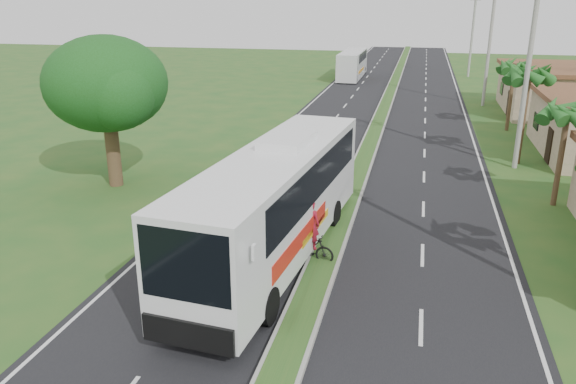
# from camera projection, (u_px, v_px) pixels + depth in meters

# --- Properties ---
(ground) EXTENTS (180.00, 180.00, 0.00)m
(ground) POSITION_uv_depth(u_px,v_px,m) (304.00, 313.00, 17.24)
(ground) COLOR #22521E
(ground) RESTS_ON ground
(road_asphalt) EXTENTS (14.00, 160.00, 0.02)m
(road_asphalt) POSITION_uv_depth(u_px,v_px,m) (368.00, 150.00, 35.62)
(road_asphalt) COLOR black
(road_asphalt) RESTS_ON ground
(median_strip) EXTENTS (1.20, 160.00, 0.18)m
(median_strip) POSITION_uv_depth(u_px,v_px,m) (368.00, 149.00, 35.59)
(median_strip) COLOR gray
(median_strip) RESTS_ON ground
(lane_edge_left) EXTENTS (0.12, 160.00, 0.01)m
(lane_edge_left) POSITION_uv_depth(u_px,v_px,m) (266.00, 144.00, 37.08)
(lane_edge_left) COLOR silver
(lane_edge_left) RESTS_ON ground
(lane_edge_right) EXTENTS (0.12, 160.00, 0.01)m
(lane_edge_right) POSITION_uv_depth(u_px,v_px,m) (478.00, 157.00, 34.18)
(lane_edge_right) COLOR silver
(lane_edge_right) RESTS_ON ground
(shop_far) EXTENTS (8.60, 11.60, 3.82)m
(shop_far) POSITION_uv_depth(u_px,v_px,m) (557.00, 90.00, 46.68)
(shop_far) COLOR #9A8968
(shop_far) RESTS_ON ground
(palm_verge_b) EXTENTS (2.40, 2.40, 5.05)m
(palm_verge_b) POSITION_uv_depth(u_px,v_px,m) (568.00, 113.00, 24.81)
(palm_verge_b) COLOR #473321
(palm_verge_b) RESTS_ON ground
(palm_verge_c) EXTENTS (2.40, 2.40, 5.85)m
(palm_verge_c) POSITION_uv_depth(u_px,v_px,m) (530.00, 75.00, 31.12)
(palm_verge_c) COLOR #473321
(palm_verge_c) RESTS_ON ground
(palm_verge_d) EXTENTS (2.40, 2.40, 5.25)m
(palm_verge_d) POSITION_uv_depth(u_px,v_px,m) (515.00, 67.00, 39.48)
(palm_verge_d) COLOR #473321
(palm_verge_d) RESTS_ON ground
(shade_tree) EXTENTS (6.30, 6.00, 7.54)m
(shade_tree) POSITION_uv_depth(u_px,v_px,m) (104.00, 87.00, 27.42)
(shade_tree) COLOR #473321
(shade_tree) RESTS_ON ground
(utility_pole_b) EXTENTS (3.20, 0.28, 12.00)m
(utility_pole_b) POSITION_uv_depth(u_px,v_px,m) (529.00, 55.00, 29.90)
(utility_pole_b) COLOR gray
(utility_pole_b) RESTS_ON ground
(utility_pole_c) EXTENTS (1.60, 0.28, 11.00)m
(utility_pole_c) POSITION_uv_depth(u_px,v_px,m) (490.00, 40.00, 48.48)
(utility_pole_c) COLOR gray
(utility_pole_c) RESTS_ON ground
(utility_pole_d) EXTENTS (1.60, 0.28, 10.50)m
(utility_pole_d) POSITION_uv_depth(u_px,v_px,m) (473.00, 31.00, 66.95)
(utility_pole_d) COLOR gray
(utility_pole_d) RESTS_ON ground
(coach_bus_main) EXTENTS (4.07, 13.66, 4.35)m
(coach_bus_main) POSITION_uv_depth(u_px,v_px,m) (277.00, 197.00, 20.17)
(coach_bus_main) COLOR silver
(coach_bus_main) RESTS_ON ground
(coach_bus_far) EXTENTS (2.42, 10.85, 3.16)m
(coach_bus_far) POSITION_uv_depth(u_px,v_px,m) (352.00, 63.00, 66.93)
(coach_bus_far) COLOR silver
(coach_bus_far) RESTS_ON ground
(motorcyclist) EXTENTS (1.86, 0.78, 2.41)m
(motorcyclist) POSITION_uv_depth(u_px,v_px,m) (310.00, 240.00, 20.27)
(motorcyclist) COLOR black
(motorcyclist) RESTS_ON ground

